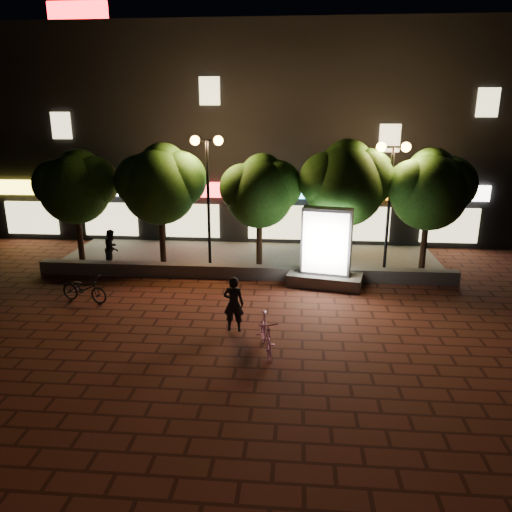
# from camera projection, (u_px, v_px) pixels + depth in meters

# --- Properties ---
(ground) EXTENTS (80.00, 80.00, 0.00)m
(ground) POSITION_uv_depth(u_px,v_px,m) (229.00, 321.00, 14.97)
(ground) COLOR #4F2118
(ground) RESTS_ON ground
(retaining_wall) EXTENTS (16.00, 0.45, 0.50)m
(retaining_wall) POSITION_uv_depth(u_px,v_px,m) (243.00, 272.00, 18.72)
(retaining_wall) COLOR slate
(retaining_wall) RESTS_ON ground
(sidewalk) EXTENTS (16.00, 5.00, 0.08)m
(sidewalk) POSITION_uv_depth(u_px,v_px,m) (250.00, 258.00, 21.16)
(sidewalk) COLOR slate
(sidewalk) RESTS_ON ground
(building_block) EXTENTS (28.00, 8.12, 11.30)m
(building_block) POSITION_uv_depth(u_px,v_px,m) (261.00, 133.00, 25.94)
(building_block) COLOR black
(building_block) RESTS_ON ground
(tree_far_left) EXTENTS (3.36, 2.80, 4.63)m
(tree_far_left) POSITION_uv_depth(u_px,v_px,m) (76.00, 185.00, 19.80)
(tree_far_left) COLOR black
(tree_far_left) RESTS_ON sidewalk
(tree_left) EXTENTS (3.60, 3.00, 4.89)m
(tree_left) POSITION_uv_depth(u_px,v_px,m) (161.00, 182.00, 19.48)
(tree_left) COLOR black
(tree_left) RESTS_ON sidewalk
(tree_mid) EXTENTS (3.24, 2.70, 4.50)m
(tree_mid) POSITION_uv_depth(u_px,v_px,m) (261.00, 189.00, 19.22)
(tree_mid) COLOR black
(tree_mid) RESTS_ON sidewalk
(tree_right) EXTENTS (3.72, 3.10, 5.07)m
(tree_right) POSITION_uv_depth(u_px,v_px,m) (346.00, 181.00, 18.85)
(tree_right) COLOR black
(tree_right) RESTS_ON sidewalk
(tree_far_right) EXTENTS (3.48, 2.90, 4.76)m
(tree_far_right) POSITION_uv_depth(u_px,v_px,m) (431.00, 187.00, 18.65)
(tree_far_right) COLOR black
(tree_far_right) RESTS_ON sidewalk
(street_lamp_left) EXTENTS (1.26, 0.36, 5.18)m
(street_lamp_left) POSITION_uv_depth(u_px,v_px,m) (207.00, 168.00, 18.90)
(street_lamp_left) COLOR black
(street_lamp_left) RESTS_ON sidewalk
(street_lamp_right) EXTENTS (1.26, 0.36, 4.98)m
(street_lamp_right) POSITION_uv_depth(u_px,v_px,m) (391.00, 174.00, 18.37)
(street_lamp_right) COLOR black
(street_lamp_right) RESTS_ON sidewalk
(ad_kiosk) EXTENTS (2.88, 1.84, 2.88)m
(ad_kiosk) POSITION_uv_depth(u_px,v_px,m) (326.00, 255.00, 17.73)
(ad_kiosk) COLOR slate
(ad_kiosk) RESTS_ON ground
(scooter_pink) EXTENTS (0.86, 1.83, 1.06)m
(scooter_pink) POSITION_uv_depth(u_px,v_px,m) (266.00, 334.00, 12.88)
(scooter_pink) COLOR #F89EDF
(scooter_pink) RESTS_ON ground
(rider) EXTENTS (0.63, 0.44, 1.66)m
(rider) POSITION_uv_depth(u_px,v_px,m) (234.00, 304.00, 14.12)
(rider) COLOR black
(rider) RESTS_ON ground
(scooter_parked) EXTENTS (1.84, 1.02, 0.92)m
(scooter_parked) POSITION_uv_depth(u_px,v_px,m) (84.00, 289.00, 16.37)
(scooter_parked) COLOR black
(scooter_parked) RESTS_ON ground
(pedestrian) EXTENTS (0.59, 0.75, 1.53)m
(pedestrian) POSITION_uv_depth(u_px,v_px,m) (112.00, 248.00, 19.74)
(pedestrian) COLOR black
(pedestrian) RESTS_ON sidewalk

